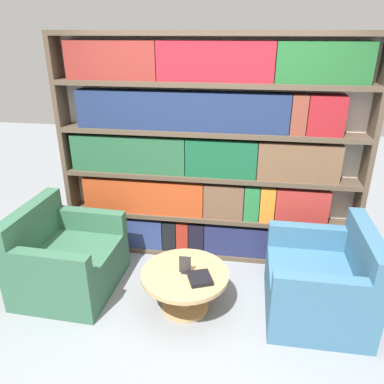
% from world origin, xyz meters
% --- Properties ---
extents(ground_plane, '(14.00, 14.00, 0.00)m').
position_xyz_m(ground_plane, '(0.00, 0.00, 0.00)').
color(ground_plane, gray).
extents(bookshelf, '(3.16, 0.30, 2.38)m').
position_xyz_m(bookshelf, '(-0.02, 1.32, 1.19)').
color(bookshelf, silver).
rests_on(bookshelf, ground_plane).
extents(armchair_left, '(0.89, 0.98, 0.86)m').
position_xyz_m(armchair_left, '(-1.30, 0.48, 0.30)').
color(armchair_left, '#336047').
rests_on(armchair_left, ground_plane).
extents(armchair_right, '(0.86, 0.95, 0.86)m').
position_xyz_m(armchair_right, '(1.11, 0.48, 0.30)').
color(armchair_right, '#386684').
rests_on(armchair_right, ground_plane).
extents(coffee_table, '(0.79, 0.79, 0.39)m').
position_xyz_m(coffee_table, '(-0.09, 0.34, 0.28)').
color(coffee_table, tan).
rests_on(coffee_table, ground_plane).
extents(table_sign, '(0.11, 0.06, 0.17)m').
position_xyz_m(table_sign, '(-0.09, 0.34, 0.46)').
color(table_sign, black).
rests_on(table_sign, coffee_table).
extents(stray_book, '(0.25, 0.26, 0.04)m').
position_xyz_m(stray_book, '(0.05, 0.25, 0.41)').
color(stray_book, black).
rests_on(stray_book, coffee_table).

